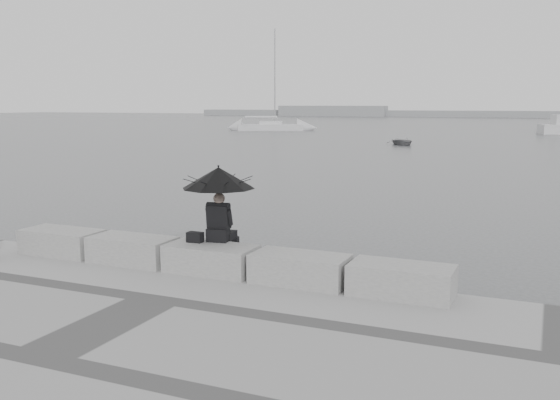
% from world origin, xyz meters
% --- Properties ---
extents(ground, '(360.00, 360.00, 0.00)m').
position_xyz_m(ground, '(0.00, 0.00, 0.00)').
color(ground, '#3F4144').
rests_on(ground, ground).
extents(stone_block_far_left, '(1.60, 0.80, 0.50)m').
position_xyz_m(stone_block_far_left, '(-3.40, -0.45, 0.75)').
color(stone_block_far_left, gray).
rests_on(stone_block_far_left, promenade).
extents(stone_block_left, '(1.60, 0.80, 0.50)m').
position_xyz_m(stone_block_left, '(-1.70, -0.45, 0.75)').
color(stone_block_left, gray).
rests_on(stone_block_left, promenade).
extents(stone_block_centre, '(1.60, 0.80, 0.50)m').
position_xyz_m(stone_block_centre, '(0.00, -0.45, 0.75)').
color(stone_block_centre, gray).
rests_on(stone_block_centre, promenade).
extents(stone_block_right, '(1.60, 0.80, 0.50)m').
position_xyz_m(stone_block_right, '(1.70, -0.45, 0.75)').
color(stone_block_right, gray).
rests_on(stone_block_right, promenade).
extents(stone_block_far_right, '(1.60, 0.80, 0.50)m').
position_xyz_m(stone_block_far_right, '(3.40, -0.45, 0.75)').
color(stone_block_far_right, gray).
rests_on(stone_block_far_right, promenade).
extents(seated_person, '(1.33, 1.33, 1.39)m').
position_xyz_m(seated_person, '(-0.04, -0.08, 2.03)').
color(seated_person, black).
rests_on(seated_person, stone_block_centre).
extents(bag, '(0.29, 0.16, 0.18)m').
position_xyz_m(bag, '(-0.39, -0.35, 1.09)').
color(bag, black).
rests_on(bag, stone_block_centre).
extents(distant_landmass, '(180.00, 8.00, 2.80)m').
position_xyz_m(distant_landmass, '(-8.14, 154.51, 0.90)').
color(distant_landmass, gray).
rests_on(distant_landmass, ground).
extents(sailboat_left, '(8.60, 5.41, 12.90)m').
position_xyz_m(sailboat_left, '(-28.00, 63.69, 0.52)').
color(sailboat_left, silver).
rests_on(sailboat_left, ground).
extents(dinghy, '(3.34, 2.93, 0.53)m').
position_xyz_m(dinghy, '(-6.21, 42.66, 0.27)').
color(dinghy, gray).
rests_on(dinghy, ground).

